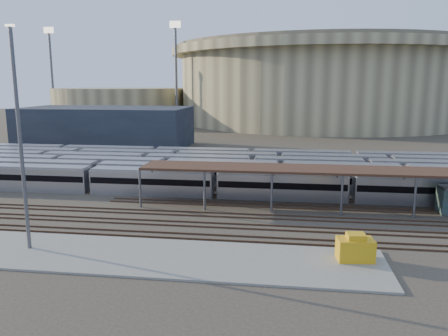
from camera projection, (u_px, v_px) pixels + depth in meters
name	position (u px, v px, depth m)	size (l,w,h in m)	color
ground	(198.00, 212.00, 55.15)	(420.00, 420.00, 0.00)	#383026
apron	(116.00, 255.00, 41.22)	(50.00, 9.00, 0.20)	gray
subway_trains	(213.00, 170.00, 72.95)	(126.26, 23.90, 3.60)	#AAAAAF
inspection_shed	(375.00, 172.00, 55.12)	(60.30, 6.00, 5.30)	#59585D
empty_tracks	(190.00, 224.00, 50.27)	(170.00, 9.62, 0.18)	#4C3323
stadium	(320.00, 82.00, 184.77)	(124.00, 124.00, 32.50)	tan
secondary_arena	(120.00, 105.00, 188.31)	(56.00, 56.00, 14.00)	tan
service_building	(106.00, 127.00, 112.40)	(42.00, 20.00, 10.00)	#1E232D
floodlight_0	(176.00, 71.00, 162.22)	(4.00, 1.00, 38.40)	#59585D
floodlight_1	(52.00, 72.00, 179.36)	(4.00, 1.00, 38.40)	#59585D
floodlight_3	(242.00, 74.00, 208.14)	(4.00, 1.00, 38.40)	#59585D
yard_light_pole	(20.00, 141.00, 40.67)	(0.81, 0.36, 20.97)	#59585D
yellow_equipment	(355.00, 249.00, 39.57)	(3.21, 2.01, 2.01)	gold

